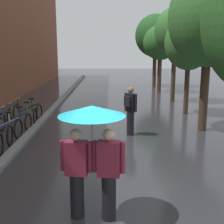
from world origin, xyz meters
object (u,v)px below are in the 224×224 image
at_px(parked_bicycle_5, 22,116).
at_px(parked_bicycle_4, 15,122).
at_px(street_tree_1, 209,18).
at_px(parked_bicycle_6, 28,111).
at_px(pedestrian_walking_midground, 130,110).
at_px(street_tree_5, 155,36).
at_px(couple_under_umbrella, 92,144).
at_px(parked_bicycle_3, 4,128).
at_px(street_tree_3, 175,32).
at_px(street_tree_2, 189,43).
at_px(street_tree_4, 160,43).

bearing_deg(parked_bicycle_5, parked_bicycle_4, -90.63).
distance_m(street_tree_1, parked_bicycle_6, 8.19).
bearing_deg(pedestrian_walking_midground, street_tree_5, 78.19).
relative_size(parked_bicycle_4, couple_under_umbrella, 0.53).
distance_m(parked_bicycle_6, couple_under_umbrella, 8.37).
bearing_deg(parked_bicycle_4, parked_bicycle_6, 90.40).
xyz_separation_m(parked_bicycle_4, parked_bicycle_6, (-0.01, 1.83, 0.00)).
xyz_separation_m(parked_bicycle_3, parked_bicycle_6, (0.08, 2.71, 0.00)).
distance_m(parked_bicycle_6, pedestrian_walking_midground, 4.92).
relative_size(parked_bicycle_4, parked_bicycle_5, 0.99).
relative_size(parked_bicycle_3, parked_bicycle_6, 1.01).
distance_m(street_tree_3, parked_bicycle_5, 9.60).
bearing_deg(parked_bicycle_4, couple_under_umbrella, -60.66).
distance_m(parked_bicycle_5, couple_under_umbrella, 7.55).
xyz_separation_m(street_tree_2, street_tree_5, (-0.05, 10.03, 0.68)).
relative_size(street_tree_1, street_tree_3, 1.11).
relative_size(street_tree_4, street_tree_5, 0.82).
bearing_deg(parked_bicycle_5, parked_bicycle_3, -93.17).
bearing_deg(parked_bicycle_3, pedestrian_walking_midground, 4.89).
height_order(street_tree_3, parked_bicycle_6, street_tree_3).
relative_size(parked_bicycle_6, couple_under_umbrella, 0.54).
distance_m(street_tree_1, street_tree_2, 2.98).
distance_m(street_tree_1, parked_bicycle_4, 8.00).
bearing_deg(parked_bicycle_4, parked_bicycle_5, 89.37).
distance_m(street_tree_3, parked_bicycle_6, 9.16).
height_order(street_tree_2, street_tree_5, street_tree_5).
bearing_deg(street_tree_3, parked_bicycle_4, -139.24).
relative_size(street_tree_2, couple_under_umbrella, 2.16).
height_order(street_tree_3, pedestrian_walking_midground, street_tree_3).
xyz_separation_m(street_tree_3, parked_bicycle_4, (-7.20, -6.20, -3.57)).
height_order(street_tree_2, parked_bicycle_4, street_tree_2).
height_order(street_tree_3, parked_bicycle_5, street_tree_3).
distance_m(street_tree_1, street_tree_3, 6.09).
relative_size(street_tree_4, parked_bicycle_4, 4.09).
distance_m(parked_bicycle_5, pedestrian_walking_midground, 4.54).
bearing_deg(parked_bicycle_4, street_tree_3, 40.76).
height_order(street_tree_3, parked_bicycle_3, street_tree_3).
bearing_deg(pedestrian_walking_midground, street_tree_3, 66.54).
bearing_deg(street_tree_2, pedestrian_walking_midground, -129.48).
relative_size(parked_bicycle_5, pedestrian_walking_midground, 0.65).
relative_size(street_tree_1, street_tree_5, 1.05).
distance_m(street_tree_3, street_tree_5, 6.81).
relative_size(street_tree_5, parked_bicycle_6, 4.90).
bearing_deg(street_tree_5, street_tree_2, -89.74).
height_order(parked_bicycle_5, parked_bicycle_6, same).
relative_size(street_tree_2, parked_bicycle_4, 4.05).
height_order(parked_bicycle_3, parked_bicycle_6, same).
distance_m(street_tree_1, parked_bicycle_5, 8.03).
bearing_deg(street_tree_1, street_tree_3, 88.84).
xyz_separation_m(street_tree_2, parked_bicycle_3, (-7.25, -3.86, -2.92)).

